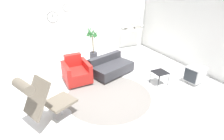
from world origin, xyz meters
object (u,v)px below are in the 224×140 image
armchair_red (76,73)px  shelf_unit (133,27)px  couch_low (111,67)px  lounge_chair (43,98)px  crt_television (195,75)px  side_table (160,73)px  potted_plant (93,45)px

armchair_red → shelf_unit: shelf_unit is taller
couch_low → lounge_chair: bearing=16.8°
crt_television → shelf_unit: size_ratio=0.27×
side_table → crt_television: (1.01, -0.43, -0.08)m
crt_television → potted_plant: (-2.07, 3.31, 0.31)m
side_table → potted_plant: potted_plant is taller
couch_low → side_table: couch_low is taller
side_table → potted_plant: size_ratio=0.31×
shelf_unit → armchair_red: bearing=-148.8°
lounge_chair → armchair_red: 1.96m
potted_plant → shelf_unit: 2.24m
armchair_red → crt_television: armchair_red is taller
shelf_unit → lounge_chair: bearing=-140.9°
lounge_chair → potted_plant: size_ratio=0.89×
crt_television → shelf_unit: 3.78m
shelf_unit → potted_plant: bearing=-169.6°
armchair_red → couch_low: (1.19, 0.01, -0.07)m
armchair_red → lounge_chair: bearing=54.3°
potted_plant → shelf_unit: size_ratio=0.67×
side_table → shelf_unit: size_ratio=0.21×
armchair_red → shelf_unit: 3.94m
potted_plant → crt_television: bearing=-57.9°
couch_low → crt_television: 2.66m
side_table → crt_television: crt_television is taller
lounge_chair → side_table: 3.35m
crt_television → shelf_unit: bearing=-9.3°
side_table → armchair_red: bearing=150.2°
side_table → couch_low: bearing=128.7°
couch_low → side_table: size_ratio=3.75×
armchair_red → couch_low: 1.19m
couch_low → crt_television: (2.04, -1.72, 0.05)m
crt_television → shelf_unit: shelf_unit is taller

